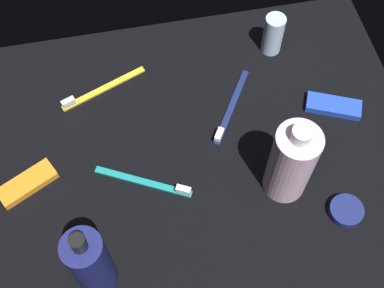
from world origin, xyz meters
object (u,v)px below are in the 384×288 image
(toothbrush_navy, at_px, (230,110))
(snack_bar_blue, at_px, (333,106))
(toothbrush_teal, at_px, (149,183))
(bodywash_bottle, at_px, (291,163))
(lotion_bottle, at_px, (91,263))
(toothbrush_yellow, at_px, (99,90))
(deodorant_stick, at_px, (273,34))
(cream_tin_left, at_px, (346,211))
(snack_bar_orange, at_px, (27,183))

(toothbrush_navy, xyz_separation_m, snack_bar_blue, (-0.20, 0.03, 0.00))
(toothbrush_teal, bearing_deg, snack_bar_blue, -166.48)
(snack_bar_blue, bearing_deg, toothbrush_teal, 37.04)
(bodywash_bottle, distance_m, toothbrush_navy, 0.19)
(lotion_bottle, relative_size, toothbrush_yellow, 1.11)
(toothbrush_navy, xyz_separation_m, toothbrush_teal, (0.18, 0.12, 0.00))
(bodywash_bottle, relative_size, deodorant_stick, 2.09)
(toothbrush_yellow, distance_m, cream_tin_left, 0.51)
(toothbrush_navy, distance_m, toothbrush_teal, 0.21)
(lotion_bottle, xyz_separation_m, cream_tin_left, (-0.43, -0.03, -0.08))
(toothbrush_teal, distance_m, cream_tin_left, 0.34)
(cream_tin_left, bearing_deg, snack_bar_orange, -16.63)
(toothbrush_teal, bearing_deg, bodywash_bottle, 168.77)
(cream_tin_left, bearing_deg, bodywash_bottle, -39.63)
(deodorant_stick, relative_size, toothbrush_teal, 0.54)
(snack_bar_orange, bearing_deg, deodorant_stick, 176.20)
(lotion_bottle, relative_size, snack_bar_orange, 1.84)
(deodorant_stick, height_order, snack_bar_blue, deodorant_stick)
(cream_tin_left, bearing_deg, snack_bar_blue, -103.45)
(lotion_bottle, distance_m, deodorant_stick, 0.57)
(cream_tin_left, bearing_deg, toothbrush_teal, -20.40)
(deodorant_stick, xyz_separation_m, cream_tin_left, (-0.03, 0.38, -0.04))
(toothbrush_navy, height_order, snack_bar_orange, toothbrush_navy)
(lotion_bottle, height_order, cream_tin_left, lotion_bottle)
(lotion_bottle, height_order, toothbrush_yellow, lotion_bottle)
(bodywash_bottle, relative_size, toothbrush_teal, 1.12)
(toothbrush_yellow, bearing_deg, lotion_bottle, 84.04)
(toothbrush_navy, relative_size, snack_bar_orange, 1.53)
(lotion_bottle, bearing_deg, toothbrush_navy, -136.12)
(deodorant_stick, bearing_deg, toothbrush_navy, 48.78)
(deodorant_stick, bearing_deg, snack_bar_orange, 23.17)
(toothbrush_yellow, height_order, snack_bar_orange, toothbrush_yellow)
(deodorant_stick, height_order, toothbrush_yellow, deodorant_stick)
(toothbrush_navy, height_order, toothbrush_teal, same)
(toothbrush_yellow, distance_m, snack_bar_orange, 0.23)
(deodorant_stick, distance_m, snack_bar_orange, 0.55)
(toothbrush_navy, bearing_deg, lotion_bottle, 43.88)
(bodywash_bottle, relative_size, cream_tin_left, 3.16)
(lotion_bottle, height_order, bodywash_bottle, lotion_bottle)
(snack_bar_blue, bearing_deg, snack_bar_orange, 28.44)
(lotion_bottle, bearing_deg, deodorant_stick, -134.57)
(toothbrush_navy, xyz_separation_m, toothbrush_yellow, (0.24, -0.10, 0.00))
(toothbrush_navy, height_order, cream_tin_left, toothbrush_navy)
(toothbrush_teal, xyz_separation_m, cream_tin_left, (-0.32, 0.12, 0.00))
(lotion_bottle, distance_m, toothbrush_navy, 0.40)
(bodywash_bottle, distance_m, deodorant_stick, 0.31)
(lotion_bottle, xyz_separation_m, toothbrush_yellow, (-0.04, -0.37, -0.08))
(snack_bar_blue, distance_m, cream_tin_left, 0.22)
(snack_bar_blue, xyz_separation_m, snack_bar_orange, (0.58, 0.05, 0.00))
(toothbrush_teal, height_order, snack_bar_blue, toothbrush_teal)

